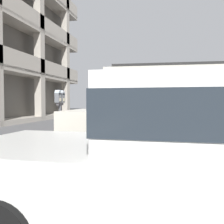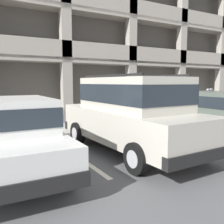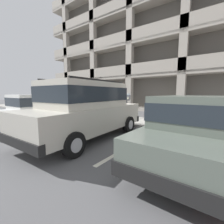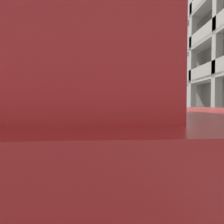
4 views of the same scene
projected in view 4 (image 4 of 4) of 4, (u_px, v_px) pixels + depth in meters
name	position (u px, v px, depth m)	size (l,w,h in m)	color
ground_plane	(139.00, 140.00, 7.42)	(80.00, 80.00, 0.10)	#565659
sidewalk	(177.00, 136.00, 7.42)	(40.00, 2.20, 0.12)	#9E9B93
parking_stall_lines	(94.00, 147.00, 5.85)	(12.64, 4.80, 0.01)	silver
silver_suv	(70.00, 106.00, 7.50)	(2.14, 4.85, 2.03)	beige
red_sedan	(81.00, 111.00, 10.53)	(1.89, 4.50, 1.54)	silver
dark_hatchback	(47.00, 122.00, 4.11)	(1.90, 4.51, 1.54)	#5B665B
parking_meter_near	(149.00, 103.00, 7.46)	(0.35, 0.12, 1.47)	#47474C
fire_hydrant	(142.00, 118.00, 11.04)	(0.30, 0.30, 0.70)	red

